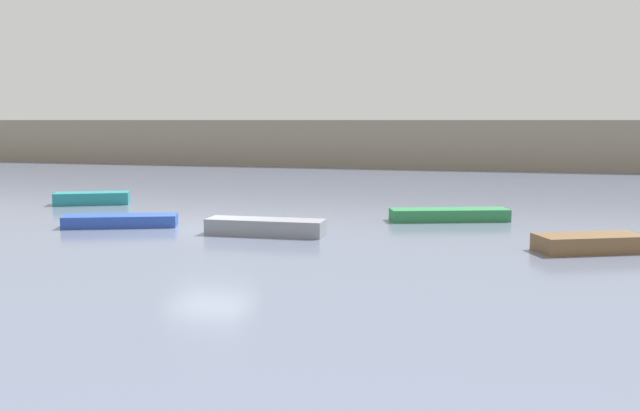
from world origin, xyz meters
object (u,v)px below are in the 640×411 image
at_px(rowboat_brown, 590,243).
at_px(rowboat_green, 449,215).
at_px(rowboat_teal, 92,198).
at_px(rowboat_blue, 121,221).
at_px(rowboat_grey, 266,227).

bearing_deg(rowboat_brown, rowboat_green, 105.70).
xyz_separation_m(rowboat_teal, rowboat_green, (14.15, -0.79, -0.04)).
relative_size(rowboat_blue, rowboat_brown, 1.27).
xyz_separation_m(rowboat_blue, rowboat_green, (9.87, 4.11, 0.01)).
xyz_separation_m(rowboat_grey, rowboat_brown, (8.89, -0.25, -0.01)).
height_order(rowboat_grey, rowboat_green, rowboat_grey).
bearing_deg(rowboat_grey, rowboat_green, 38.67).
height_order(rowboat_grey, rowboat_brown, rowboat_grey).
bearing_deg(rowboat_blue, rowboat_teal, 109.57).
bearing_deg(rowboat_grey, rowboat_teal, 148.10).
height_order(rowboat_green, rowboat_brown, rowboat_brown).
relative_size(rowboat_teal, rowboat_brown, 1.05).
bearing_deg(rowboat_brown, rowboat_grey, 153.41).
xyz_separation_m(rowboat_grey, rowboat_green, (4.93, 4.35, -0.03)).
bearing_deg(rowboat_grey, rowboat_brown, -4.35).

